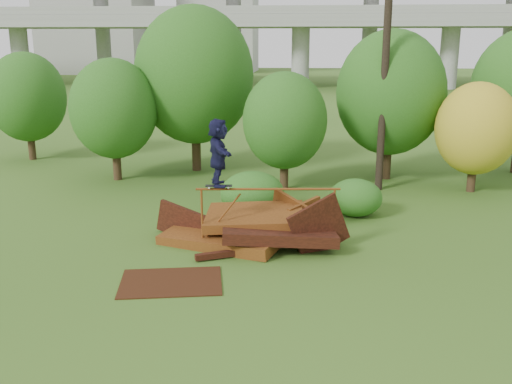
# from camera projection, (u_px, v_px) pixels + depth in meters

# --- Properties ---
(ground) EXTENTS (240.00, 240.00, 0.00)m
(ground) POSITION_uv_depth(u_px,v_px,m) (282.00, 278.00, 13.65)
(ground) COLOR #2D5116
(ground) RESTS_ON ground
(scrap_pile) EXTENTS (5.66, 3.30, 1.90)m
(scrap_pile) POSITION_uv_depth(u_px,v_px,m) (251.00, 229.00, 15.97)
(scrap_pile) COLOR #47220C
(scrap_pile) RESTS_ON ground
(grind_rail) EXTENTS (3.87, 0.39, 1.70)m
(grind_rail) POSITION_uv_depth(u_px,v_px,m) (268.00, 202.00, 15.37)
(grind_rail) COLOR brown
(grind_rail) RESTS_ON ground
(skateboard) EXTENTS (0.73, 0.25, 0.07)m
(skateboard) POSITION_uv_depth(u_px,v_px,m) (219.00, 186.00, 15.25)
(skateboard) COLOR black
(skateboard) RESTS_ON grind_rail
(skater) EXTENTS (0.92, 1.74, 1.79)m
(skater) POSITION_uv_depth(u_px,v_px,m) (218.00, 152.00, 15.02)
(skater) COLOR #151537
(skater) RESTS_ON skateboard
(flat_plate) EXTENTS (2.62, 2.07, 0.03)m
(flat_plate) POSITION_uv_depth(u_px,v_px,m) (171.00, 282.00, 13.40)
(flat_plate) COLOR #34180B
(flat_plate) RESTS_ON ground
(tree_0) EXTENTS (3.49, 3.49, 4.92)m
(tree_0) POSITION_uv_depth(u_px,v_px,m) (114.00, 109.00, 22.79)
(tree_0) COLOR black
(tree_0) RESTS_ON ground
(tree_1) EXTENTS (5.06, 5.06, 7.04)m
(tree_1) POSITION_uv_depth(u_px,v_px,m) (194.00, 75.00, 24.23)
(tree_1) COLOR black
(tree_1) RESTS_ON ground
(tree_2) EXTENTS (3.17, 3.17, 4.47)m
(tree_2) POSITION_uv_depth(u_px,v_px,m) (285.00, 121.00, 21.31)
(tree_2) COLOR black
(tree_2) RESTS_ON ground
(tree_3) EXTENTS (4.35, 4.35, 6.03)m
(tree_3) POSITION_uv_depth(u_px,v_px,m) (391.00, 93.00, 22.82)
(tree_3) COLOR black
(tree_3) RESTS_ON ground
(tree_4) EXTENTS (2.98, 2.98, 4.12)m
(tree_4) POSITION_uv_depth(u_px,v_px,m) (476.00, 129.00, 21.03)
(tree_4) COLOR black
(tree_4) RESTS_ON ground
(tree_6) EXTENTS (3.65, 3.65, 5.09)m
(tree_6) POSITION_uv_depth(u_px,v_px,m) (27.00, 97.00, 26.85)
(tree_6) COLOR black
(tree_6) RESTS_ON ground
(shrub_left) EXTENTS (2.10, 1.93, 1.45)m
(shrub_left) POSITION_uv_depth(u_px,v_px,m) (252.00, 194.00, 18.49)
(shrub_left) COLOR #1E4312
(shrub_left) RESTS_ON ground
(shrub_right) EXTENTS (1.73, 1.59, 1.23)m
(shrub_right) POSITION_uv_depth(u_px,v_px,m) (355.00, 198.00, 18.44)
(shrub_right) COLOR #1E4312
(shrub_right) RESTS_ON ground
(utility_pole) EXTENTS (1.40, 0.28, 11.09)m
(utility_pole) POSITION_uv_depth(u_px,v_px,m) (387.00, 38.00, 20.52)
(utility_pole) COLOR black
(utility_pole) RESTS_ON ground
(freeway_overpass) EXTENTS (160.00, 15.00, 13.70)m
(freeway_overpass) POSITION_uv_depth(u_px,v_px,m) (302.00, 3.00, 71.70)
(freeway_overpass) COLOR gray
(freeway_overpass) RESTS_ON ground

